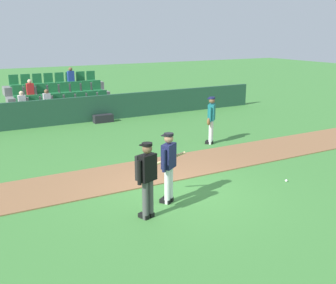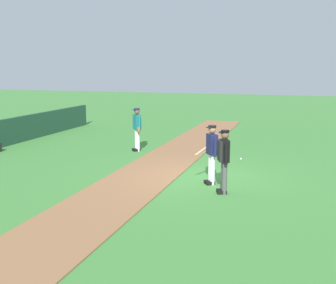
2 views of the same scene
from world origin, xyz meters
TOP-DOWN VIEW (x-y plane):
  - ground_plane at (0.00, 0.00)m, footprint 80.00×80.00m
  - infield_dirt_path at (0.00, 1.88)m, footprint 28.00×2.16m
  - batter_navy_jersey at (-0.40, -0.35)m, footprint 0.73×0.70m
  - umpire_home_plate at (-1.23, -0.85)m, footprint 0.56×0.41m
  - runner_teal_jersey at (3.57, 3.58)m, footprint 0.56×0.50m
  - baseball at (3.15, -0.73)m, footprint 0.07×0.07m

SIDE VIEW (x-z plane):
  - ground_plane at x=0.00m, z-range 0.00..0.00m
  - infield_dirt_path at x=0.00m, z-range 0.00..0.03m
  - baseball at x=3.15m, z-range 0.00..0.07m
  - runner_teal_jersey at x=3.57m, z-range 0.08..1.84m
  - batter_navy_jersey at x=-0.40m, z-range 0.09..1.85m
  - umpire_home_plate at x=-1.23m, z-range 0.12..1.88m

